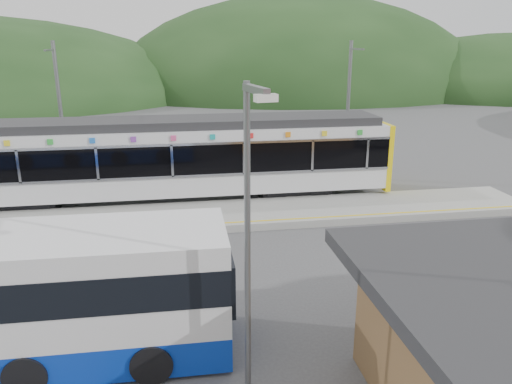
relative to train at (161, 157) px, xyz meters
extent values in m
plane|color=#4C4C4F|center=(2.44, -6.00, -2.06)|extent=(120.00, 120.00, 0.00)
ellipsoid|color=#1E3D19|center=(18.44, 48.00, -2.06)|extent=(52.00, 39.00, 26.00)
ellipsoid|color=#1E3D19|center=(47.44, 42.00, -2.06)|extent=(44.00, 33.00, 16.00)
cube|color=#9E9E99|center=(2.44, -2.70, -1.91)|extent=(26.00, 3.20, 0.30)
cube|color=yellow|center=(2.44, -4.00, -1.76)|extent=(26.00, 0.10, 0.01)
cube|color=black|center=(-6.02, 0.00, -1.76)|extent=(3.20, 2.20, 0.56)
cube|color=black|center=(5.98, 0.00, -1.76)|extent=(3.20, 2.20, 0.56)
cube|color=silver|center=(-0.02, 0.00, -1.02)|extent=(20.00, 2.90, 0.92)
cube|color=black|center=(-0.02, 0.00, 0.16)|extent=(20.00, 2.96, 1.45)
cube|color=silver|center=(-0.02, -1.50, -0.51)|extent=(20.00, 0.05, 0.10)
cube|color=silver|center=(-0.02, -1.50, 0.84)|extent=(20.00, 0.05, 0.10)
cube|color=silver|center=(-0.02, 0.00, 1.11)|extent=(20.00, 2.90, 0.45)
cube|color=#2D2D30|center=(-0.02, 0.00, 1.52)|extent=(19.40, 2.50, 0.36)
cube|color=yellow|center=(10.10, 0.00, -0.16)|extent=(0.24, 2.92, 3.00)
cube|color=silver|center=(-5.52, -1.50, 0.16)|extent=(0.10, 0.05, 1.35)
cube|color=silver|center=(-2.52, -1.50, 0.16)|extent=(0.10, 0.05, 1.35)
cube|color=silver|center=(0.48, -1.50, 0.16)|extent=(0.10, 0.05, 1.35)
cube|color=silver|center=(3.48, -1.50, 0.16)|extent=(0.10, 0.05, 1.35)
cube|color=silver|center=(6.48, -1.50, 0.16)|extent=(0.10, 0.05, 1.35)
cube|color=silver|center=(8.98, -1.50, 0.16)|extent=(0.10, 0.05, 1.35)
cube|color=yellow|center=(-5.82, -1.49, 1.12)|extent=(0.22, 0.04, 0.22)
cube|color=green|center=(-4.22, -1.49, 1.12)|extent=(0.22, 0.04, 0.22)
cube|color=blue|center=(-2.62, -1.49, 1.12)|extent=(0.22, 0.04, 0.22)
cube|color=purple|center=(-1.02, -1.49, 1.12)|extent=(0.22, 0.04, 0.22)
cube|color=#E54C8C|center=(0.58, -1.49, 1.12)|extent=(0.22, 0.04, 0.22)
cube|color=#19A5A5|center=(2.18, -1.49, 1.12)|extent=(0.22, 0.04, 0.22)
cube|color=red|center=(3.78, -1.49, 1.12)|extent=(0.22, 0.04, 0.22)
cube|color=orange|center=(5.38, -1.49, 1.12)|extent=(0.22, 0.04, 0.22)
cube|color=yellow|center=(6.98, -1.49, 1.12)|extent=(0.22, 0.04, 0.22)
cube|color=green|center=(8.58, -1.49, 1.12)|extent=(0.22, 0.04, 0.22)
cylinder|color=slate|center=(-4.56, 2.60, 1.44)|extent=(0.18, 0.18, 7.00)
cube|color=slate|center=(-4.56, 1.80, 4.54)|extent=(0.08, 1.80, 0.08)
cylinder|color=slate|center=(9.44, 2.60, 1.44)|extent=(0.18, 0.18, 7.00)
cube|color=slate|center=(9.44, 1.80, 4.54)|extent=(0.08, 1.80, 0.08)
cylinder|color=black|center=(-2.60, -11.37, -1.61)|extent=(0.95, 2.66, 0.91)
cylinder|color=black|center=(-0.07, -11.40, -1.61)|extent=(0.95, 2.66, 0.91)
cylinder|color=slate|center=(1.88, -13.29, 1.12)|extent=(0.12, 0.12, 6.36)
cube|color=slate|center=(1.88, -13.77, 4.19)|extent=(0.30, 1.07, 0.12)
cube|color=silver|center=(1.88, -14.25, 4.10)|extent=(0.38, 0.24, 0.12)
camera|label=1|loc=(0.62, -21.88, 4.97)|focal=35.00mm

